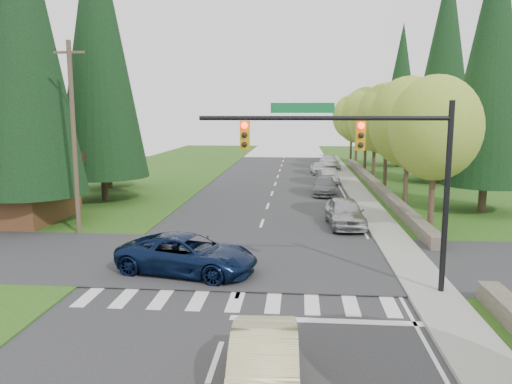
# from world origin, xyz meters

# --- Properties ---
(ground) EXTENTS (120.00, 120.00, 0.00)m
(ground) POSITION_xyz_m (0.00, 0.00, 0.00)
(ground) COLOR #28282B
(ground) RESTS_ON ground
(grass_east) EXTENTS (14.00, 110.00, 0.06)m
(grass_east) POSITION_xyz_m (13.00, 20.00, 0.03)
(grass_east) COLOR #2A4813
(grass_east) RESTS_ON ground
(grass_west) EXTENTS (14.00, 110.00, 0.06)m
(grass_west) POSITION_xyz_m (-13.00, 20.00, 0.03)
(grass_west) COLOR #2A4813
(grass_west) RESTS_ON ground
(cross_street) EXTENTS (120.00, 8.00, 0.10)m
(cross_street) POSITION_xyz_m (0.00, 8.00, 0.00)
(cross_street) COLOR #28282B
(cross_street) RESTS_ON ground
(sidewalk_east) EXTENTS (1.80, 80.00, 0.13)m
(sidewalk_east) POSITION_xyz_m (6.90, 22.00, 0.07)
(sidewalk_east) COLOR gray
(sidewalk_east) RESTS_ON ground
(curb_east) EXTENTS (0.20, 80.00, 0.13)m
(curb_east) POSITION_xyz_m (6.05, 22.00, 0.07)
(curb_east) COLOR gray
(curb_east) RESTS_ON ground
(stone_wall_north) EXTENTS (0.70, 40.00, 0.70)m
(stone_wall_north) POSITION_xyz_m (8.60, 30.00, 0.35)
(stone_wall_north) COLOR #4C4438
(stone_wall_north) RESTS_ON ground
(traffic_signal) EXTENTS (8.70, 0.37, 6.80)m
(traffic_signal) POSITION_xyz_m (4.37, 4.50, 4.98)
(traffic_signal) COLOR black
(traffic_signal) RESTS_ON ground
(brown_building) EXTENTS (8.40, 8.40, 5.40)m
(brown_building) POSITION_xyz_m (-15.00, 15.00, 3.14)
(brown_building) COLOR #4C2D19
(brown_building) RESTS_ON ground
(utility_pole) EXTENTS (1.60, 0.24, 10.00)m
(utility_pole) POSITION_xyz_m (-9.50, 12.00, 5.14)
(utility_pole) COLOR #473828
(utility_pole) RESTS_ON ground
(decid_tree_0) EXTENTS (4.80, 4.80, 8.37)m
(decid_tree_0) POSITION_xyz_m (9.20, 14.00, 5.60)
(decid_tree_0) COLOR #38281C
(decid_tree_0) RESTS_ON ground
(decid_tree_1) EXTENTS (5.20, 5.20, 8.80)m
(decid_tree_1) POSITION_xyz_m (9.30, 21.00, 5.80)
(decid_tree_1) COLOR #38281C
(decid_tree_1) RESTS_ON ground
(decid_tree_2) EXTENTS (5.00, 5.00, 8.82)m
(decid_tree_2) POSITION_xyz_m (9.10, 28.00, 5.93)
(decid_tree_2) COLOR #38281C
(decid_tree_2) RESTS_ON ground
(decid_tree_3) EXTENTS (5.00, 5.00, 8.55)m
(decid_tree_3) POSITION_xyz_m (9.20, 35.00, 5.66)
(decid_tree_3) COLOR #38281C
(decid_tree_3) RESTS_ON ground
(decid_tree_4) EXTENTS (5.40, 5.40, 9.18)m
(decid_tree_4) POSITION_xyz_m (9.30, 42.00, 6.06)
(decid_tree_4) COLOR #38281C
(decid_tree_4) RESTS_ON ground
(decid_tree_5) EXTENTS (4.80, 4.80, 8.30)m
(decid_tree_5) POSITION_xyz_m (9.10, 49.00, 5.53)
(decid_tree_5) COLOR #38281C
(decid_tree_5) RESTS_ON ground
(decid_tree_6) EXTENTS (5.20, 5.20, 8.86)m
(decid_tree_6) POSITION_xyz_m (9.20, 56.00, 5.86)
(decid_tree_6) COLOR #38281C
(decid_tree_6) RESTS_ON ground
(conifer_w_a) EXTENTS (6.12, 6.12, 19.80)m
(conifer_w_a) POSITION_xyz_m (-13.00, 14.00, 10.79)
(conifer_w_a) COLOR #38281C
(conifer_w_a) RESTS_ON ground
(conifer_w_b) EXTENTS (5.44, 5.44, 17.80)m
(conifer_w_b) POSITION_xyz_m (-16.00, 18.00, 9.79)
(conifer_w_b) COLOR #38281C
(conifer_w_b) RESTS_ON ground
(conifer_w_c) EXTENTS (6.46, 6.46, 20.80)m
(conifer_w_c) POSITION_xyz_m (-12.00, 22.00, 11.29)
(conifer_w_c) COLOR #38281C
(conifer_w_c) RESTS_ON ground
(conifer_w_e) EXTENTS (5.78, 5.78, 18.80)m
(conifer_w_e) POSITION_xyz_m (-14.00, 28.00, 10.29)
(conifer_w_e) COLOR #38281C
(conifer_w_e) RESTS_ON ground
(conifer_e_a) EXTENTS (5.44, 5.44, 17.80)m
(conifer_e_a) POSITION_xyz_m (14.00, 20.00, 9.79)
(conifer_e_a) COLOR #38281C
(conifer_e_a) RESTS_ON ground
(conifer_e_b) EXTENTS (6.12, 6.12, 19.80)m
(conifer_e_b) POSITION_xyz_m (15.00, 34.00, 10.79)
(conifer_e_b) COLOR #38281C
(conifer_e_b) RESTS_ON ground
(conifer_e_c) EXTENTS (5.10, 5.10, 16.80)m
(conifer_e_c) POSITION_xyz_m (14.00, 48.00, 9.29)
(conifer_e_c) COLOR #38281C
(conifer_e_c) RESTS_ON ground
(sedan_champagne) EXTENTS (1.74, 4.50, 1.46)m
(sedan_champagne) POSITION_xyz_m (1.37, -2.57, 0.73)
(sedan_champagne) COLOR beige
(sedan_champagne) RESTS_ON ground
(suv_navy) EXTENTS (6.07, 3.82, 1.56)m
(suv_navy) POSITION_xyz_m (-2.29, 6.06, 0.78)
(suv_navy) COLOR #0B1837
(suv_navy) RESTS_ON ground
(parked_car_a) EXTENTS (2.24, 4.89, 1.63)m
(parked_car_a) POSITION_xyz_m (4.76, 15.07, 0.81)
(parked_car_a) COLOR #A2A3A6
(parked_car_a) RESTS_ON ground
(parked_car_b) EXTENTS (2.08, 4.66, 1.33)m
(parked_car_b) POSITION_xyz_m (4.20, 26.34, 0.66)
(parked_car_b) COLOR slate
(parked_car_b) RESTS_ON ground
(parked_car_c) EXTENTS (1.84, 4.15, 1.33)m
(parked_car_c) POSITION_xyz_m (4.84, 32.81, 0.66)
(parked_car_c) COLOR #A2A2A6
(parked_car_c) RESTS_ON ground
(parked_car_d) EXTENTS (1.83, 3.84, 1.27)m
(parked_car_d) POSITION_xyz_m (4.20, 39.97, 0.63)
(parked_car_d) COLOR silver
(parked_car_d) RESTS_ON ground
(parked_car_e) EXTENTS (2.40, 5.38, 1.54)m
(parked_car_e) POSITION_xyz_m (5.60, 44.11, 0.77)
(parked_car_e) COLOR silver
(parked_car_e) RESTS_ON ground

